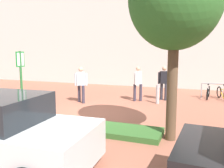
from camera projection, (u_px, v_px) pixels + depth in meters
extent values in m
plane|color=#9E5B47|center=(88.00, 113.00, 9.38)|extent=(60.00, 60.00, 0.00)
cube|color=silver|center=(141.00, 16.00, 16.63)|extent=(28.00, 1.20, 10.00)
cube|color=#336028|center=(56.00, 123.00, 7.76)|extent=(7.00, 1.10, 0.16)
cylinder|color=brown|center=(172.00, 89.00, 6.31)|extent=(0.28, 0.28, 2.81)
cylinder|color=#2D7238|center=(22.00, 87.00, 8.09)|extent=(0.08, 0.08, 2.45)
cube|color=#198C33|center=(20.00, 59.00, 7.96)|extent=(0.05, 0.36, 0.52)
cube|color=white|center=(20.00, 59.00, 7.96)|extent=(0.05, 0.30, 0.44)
torus|color=black|center=(15.00, 109.00, 8.54)|extent=(0.66, 0.11, 0.66)
torus|color=black|center=(39.00, 111.00, 8.26)|extent=(0.66, 0.11, 0.66)
cylinder|color=gold|center=(26.00, 104.00, 8.37)|extent=(0.84, 0.10, 0.04)
cylinder|color=gold|center=(29.00, 112.00, 8.37)|extent=(0.61, 0.09, 0.44)
cylinder|color=gold|center=(22.00, 101.00, 8.40)|extent=(0.04, 0.04, 0.28)
cube|color=black|center=(22.00, 97.00, 8.38)|extent=(0.21, 0.10, 0.05)
cylinder|color=gold|center=(36.00, 98.00, 8.23)|extent=(0.07, 0.42, 0.04)
cylinder|color=#99999E|center=(201.00, 91.00, 12.35)|extent=(0.06, 0.06, 0.80)
cylinder|color=#99999E|center=(223.00, 84.00, 12.00)|extent=(2.05, 0.21, 0.06)
torus|color=black|center=(207.00, 94.00, 11.87)|extent=(0.12, 0.61, 0.61)
torus|color=black|center=(209.00, 91.00, 12.70)|extent=(0.12, 0.61, 0.61)
cylinder|color=silver|center=(208.00, 89.00, 12.26)|extent=(0.11, 0.77, 0.03)
cylinder|color=silver|center=(208.00, 93.00, 12.37)|extent=(0.09, 0.56, 0.40)
cylinder|color=silver|center=(208.00, 87.00, 12.10)|extent=(0.03, 0.03, 0.26)
cube|color=black|center=(208.00, 84.00, 12.08)|extent=(0.09, 0.19, 0.05)
cylinder|color=silver|center=(209.00, 84.00, 12.54)|extent=(0.39, 0.08, 0.04)
torus|color=black|center=(219.00, 92.00, 12.49)|extent=(0.23, 0.60, 0.61)
cylinder|color=gold|center=(223.00, 90.00, 12.00)|extent=(0.25, 0.75, 0.03)
cylinder|color=gold|center=(222.00, 94.00, 12.13)|extent=(0.19, 0.54, 0.40)
cylinder|color=gold|center=(224.00, 88.00, 11.82)|extent=(0.03, 0.03, 0.26)
cube|color=black|center=(224.00, 85.00, 11.80)|extent=(0.12, 0.20, 0.05)
cylinder|color=gold|center=(220.00, 84.00, 12.32)|extent=(0.38, 0.15, 0.04)
cylinder|color=#ADADB2|center=(158.00, 94.00, 11.01)|extent=(0.16, 0.16, 0.90)
cylinder|color=#383342|center=(141.00, 93.00, 11.63)|extent=(0.14, 0.14, 0.85)
cylinder|color=#383342|center=(135.00, 93.00, 11.59)|extent=(0.14, 0.14, 0.85)
cube|color=white|center=(138.00, 78.00, 11.51)|extent=(0.29, 0.43, 0.62)
cylinder|color=white|center=(140.00, 78.00, 11.74)|extent=(0.09, 0.09, 0.59)
cylinder|color=white|center=(136.00, 79.00, 11.29)|extent=(0.09, 0.09, 0.59)
sphere|color=tan|center=(138.00, 69.00, 11.45)|extent=(0.22, 0.22, 0.22)
cylinder|color=#2D2D38|center=(161.00, 92.00, 11.93)|extent=(0.14, 0.14, 0.85)
cylinder|color=#2D2D38|center=(166.00, 92.00, 11.77)|extent=(0.14, 0.14, 0.85)
cube|color=black|center=(164.00, 77.00, 11.75)|extent=(0.46, 0.38, 0.62)
cylinder|color=black|center=(159.00, 78.00, 11.75)|extent=(0.09, 0.09, 0.59)
cylinder|color=black|center=(169.00, 78.00, 11.76)|extent=(0.09, 0.09, 0.59)
sphere|color=tan|center=(164.00, 68.00, 11.69)|extent=(0.22, 0.22, 0.22)
cylinder|color=#383342|center=(83.00, 94.00, 11.08)|extent=(0.14, 0.14, 0.85)
cylinder|color=#383342|center=(79.00, 93.00, 11.39)|extent=(0.14, 0.14, 0.85)
cube|color=silver|center=(81.00, 79.00, 11.14)|extent=(0.47, 0.41, 0.62)
cylinder|color=silver|center=(86.00, 79.00, 11.19)|extent=(0.09, 0.09, 0.59)
cylinder|color=silver|center=(75.00, 79.00, 11.10)|extent=(0.09, 0.09, 0.59)
sphere|color=tan|center=(81.00, 69.00, 11.08)|extent=(0.22, 0.22, 0.22)
cylinder|color=black|center=(77.00, 144.00, 5.33)|extent=(0.65, 0.25, 0.64)
cylinder|color=black|center=(220.00, 161.00, 4.51)|extent=(0.65, 0.26, 0.64)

